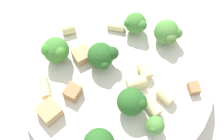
% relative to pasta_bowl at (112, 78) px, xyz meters
% --- Properties ---
extents(ground_plane, '(2.00, 2.00, 0.00)m').
position_rel_pasta_bowl_xyz_m(ground_plane, '(0.00, 0.00, -0.02)').
color(ground_plane, beige).
extents(pasta_bowl, '(0.29, 0.29, 0.04)m').
position_rel_pasta_bowl_xyz_m(pasta_bowl, '(0.00, 0.00, 0.00)').
color(pasta_bowl, silver).
rests_on(pasta_bowl, ground_plane).
extents(broccoli_floret_0, '(0.04, 0.04, 0.04)m').
position_rel_pasta_bowl_xyz_m(broccoli_floret_0, '(-0.09, 0.02, 0.04)').
color(broccoli_floret_0, '#93B766').
rests_on(broccoli_floret_0, pasta_bowl).
extents(broccoli_floret_1, '(0.04, 0.03, 0.04)m').
position_rel_pasta_bowl_xyz_m(broccoli_floret_1, '(0.03, 0.08, 0.04)').
color(broccoli_floret_1, '#93B766').
rests_on(broccoli_floret_1, pasta_bowl).
extents(broccoli_floret_2, '(0.02, 0.02, 0.03)m').
position_rel_pasta_bowl_xyz_m(broccoli_floret_2, '(0.05, -0.08, 0.03)').
color(broccoli_floret_2, '#93B766').
rests_on(broccoli_floret_2, pasta_bowl).
extents(broccoli_floret_3, '(0.04, 0.04, 0.04)m').
position_rel_pasta_bowl_xyz_m(broccoli_floret_3, '(0.08, 0.06, 0.04)').
color(broccoli_floret_3, '#93B766').
rests_on(broccoli_floret_3, pasta_bowl).
extents(broccoli_floret_4, '(0.05, 0.04, 0.04)m').
position_rel_pasta_bowl_xyz_m(broccoli_floret_4, '(-0.02, 0.02, 0.04)').
color(broccoli_floret_4, '#9EC175').
rests_on(broccoli_floret_4, pasta_bowl).
extents(broccoli_floret_5, '(0.04, 0.04, 0.04)m').
position_rel_pasta_bowl_xyz_m(broccoli_floret_5, '(0.02, -0.06, 0.04)').
color(broccoli_floret_5, '#9EC175').
rests_on(broccoli_floret_5, pasta_bowl).
extents(rigatoni_0, '(0.03, 0.02, 0.01)m').
position_rel_pasta_bowl_xyz_m(rigatoni_0, '(-0.00, 0.08, 0.02)').
color(rigatoni_0, beige).
rests_on(rigatoni_0, pasta_bowl).
extents(rigatoni_1, '(0.03, 0.03, 0.02)m').
position_rel_pasta_bowl_xyz_m(rigatoni_1, '(0.05, -0.05, 0.03)').
color(rigatoni_1, beige).
rests_on(rigatoni_1, pasta_bowl).
extents(rigatoni_2, '(0.02, 0.03, 0.01)m').
position_rel_pasta_bowl_xyz_m(rigatoni_2, '(-0.10, -0.03, 0.02)').
color(rigatoni_2, beige).
rests_on(rigatoni_2, pasta_bowl).
extents(rigatoni_3, '(0.03, 0.03, 0.02)m').
position_rel_pasta_bowl_xyz_m(rigatoni_3, '(0.07, -0.04, 0.03)').
color(rigatoni_3, beige).
rests_on(rigatoni_3, pasta_bowl).
extents(rigatoni_4, '(0.03, 0.03, 0.02)m').
position_rel_pasta_bowl_xyz_m(rigatoni_4, '(0.04, 0.00, 0.03)').
color(rigatoni_4, beige).
rests_on(rigatoni_4, pasta_bowl).
extents(rigatoni_5, '(0.03, 0.03, 0.02)m').
position_rel_pasta_bowl_xyz_m(rigatoni_5, '(0.03, -0.02, 0.03)').
color(rigatoni_5, beige).
rests_on(rigatoni_5, pasta_bowl).
extents(rigatoni_6, '(0.03, 0.02, 0.02)m').
position_rel_pasta_bowl_xyz_m(rigatoni_6, '(-0.08, 0.07, 0.03)').
color(rigatoni_6, beige).
rests_on(rigatoni_6, pasta_bowl).
extents(chicken_chunk_0, '(0.03, 0.03, 0.02)m').
position_rel_pasta_bowl_xyz_m(chicken_chunk_0, '(-0.06, -0.04, 0.03)').
color(chicken_chunk_0, '#A87A4C').
rests_on(chicken_chunk_0, pasta_bowl).
extents(chicken_chunk_1, '(0.04, 0.04, 0.02)m').
position_rel_pasta_bowl_xyz_m(chicken_chunk_1, '(-0.09, -0.07, 0.03)').
color(chicken_chunk_1, tan).
rests_on(chicken_chunk_1, pasta_bowl).
extents(chicken_chunk_2, '(0.03, 0.03, 0.02)m').
position_rel_pasta_bowl_xyz_m(chicken_chunk_2, '(-0.05, 0.03, 0.03)').
color(chicken_chunk_2, tan).
rests_on(chicken_chunk_2, pasta_bowl).
extents(chicken_chunk_3, '(0.02, 0.02, 0.01)m').
position_rel_pasta_bowl_xyz_m(chicken_chunk_3, '(0.11, -0.02, 0.02)').
color(chicken_chunk_3, '#A87A4C').
rests_on(chicken_chunk_3, pasta_bowl).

